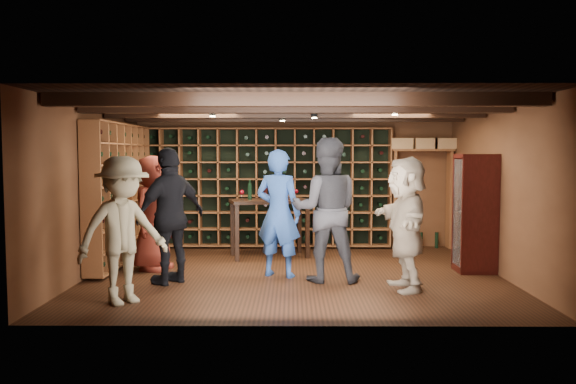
{
  "coord_description": "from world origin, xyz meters",
  "views": [
    {
      "loc": [
        -0.04,
        -8.21,
        1.8
      ],
      "look_at": [
        -0.1,
        0.2,
        1.21
      ],
      "focal_mm": 35.0,
      "sensor_mm": 36.0,
      "label": 1
    }
  ],
  "objects_px": {
    "display_cabinet": "(475,215)",
    "guest_woman_black": "(171,216)",
    "man_blue_shirt": "(279,213)",
    "guest_khaki": "(123,230)",
    "man_grey_suit": "(326,210)",
    "guest_beige": "(406,223)",
    "tasting_table": "(269,207)",
    "guest_red_floral": "(153,213)"
  },
  "relations": [
    {
      "from": "display_cabinet",
      "to": "guest_red_floral",
      "type": "xyz_separation_m",
      "value": [
        -4.89,
        0.12,
        0.02
      ]
    },
    {
      "from": "display_cabinet",
      "to": "guest_beige",
      "type": "height_order",
      "value": "guest_beige"
    },
    {
      "from": "man_grey_suit",
      "to": "guest_red_floral",
      "type": "distance_m",
      "value": 2.71
    },
    {
      "from": "man_grey_suit",
      "to": "guest_woman_black",
      "type": "xyz_separation_m",
      "value": [
        -2.14,
        -0.17,
        -0.07
      ]
    },
    {
      "from": "guest_woman_black",
      "to": "guest_khaki",
      "type": "xyz_separation_m",
      "value": [
        -0.35,
        -1.04,
        -0.06
      ]
    },
    {
      "from": "man_grey_suit",
      "to": "guest_woman_black",
      "type": "bearing_deg",
      "value": 6.71
    },
    {
      "from": "guest_beige",
      "to": "tasting_table",
      "type": "height_order",
      "value": "guest_beige"
    },
    {
      "from": "man_blue_shirt",
      "to": "guest_khaki",
      "type": "height_order",
      "value": "man_blue_shirt"
    },
    {
      "from": "guest_beige",
      "to": "tasting_table",
      "type": "distance_m",
      "value": 2.97
    },
    {
      "from": "man_blue_shirt",
      "to": "guest_woman_black",
      "type": "height_order",
      "value": "guest_woman_black"
    },
    {
      "from": "guest_woman_black",
      "to": "display_cabinet",
      "type": "bearing_deg",
      "value": 139.79
    },
    {
      "from": "display_cabinet",
      "to": "guest_woman_black",
      "type": "bearing_deg",
      "value": -169.95
    },
    {
      "from": "display_cabinet",
      "to": "man_grey_suit",
      "type": "xyz_separation_m",
      "value": [
        -2.28,
        -0.62,
        0.15
      ]
    },
    {
      "from": "guest_khaki",
      "to": "guest_beige",
      "type": "xyz_separation_m",
      "value": [
        3.51,
        0.73,
        -0.0
      ]
    },
    {
      "from": "display_cabinet",
      "to": "guest_khaki",
      "type": "height_order",
      "value": "guest_khaki"
    },
    {
      "from": "guest_red_floral",
      "to": "guest_woman_black",
      "type": "height_order",
      "value": "guest_woman_black"
    },
    {
      "from": "guest_red_floral",
      "to": "guest_woman_black",
      "type": "distance_m",
      "value": 1.02
    },
    {
      "from": "guest_red_floral",
      "to": "guest_khaki",
      "type": "xyz_separation_m",
      "value": [
        0.12,
        -1.95,
        0.0
      ]
    },
    {
      "from": "man_blue_shirt",
      "to": "guest_khaki",
      "type": "relative_size",
      "value": 1.05
    },
    {
      "from": "guest_woman_black",
      "to": "tasting_table",
      "type": "height_order",
      "value": "guest_woman_black"
    },
    {
      "from": "guest_khaki",
      "to": "guest_red_floral",
      "type": "bearing_deg",
      "value": 50.04
    },
    {
      "from": "display_cabinet",
      "to": "guest_woman_black",
      "type": "distance_m",
      "value": 4.49
    },
    {
      "from": "display_cabinet",
      "to": "guest_red_floral",
      "type": "bearing_deg",
      "value": 178.57
    },
    {
      "from": "display_cabinet",
      "to": "man_blue_shirt",
      "type": "relative_size",
      "value": 0.95
    },
    {
      "from": "display_cabinet",
      "to": "man_grey_suit",
      "type": "distance_m",
      "value": 2.37
    },
    {
      "from": "man_grey_suit",
      "to": "guest_beige",
      "type": "height_order",
      "value": "man_grey_suit"
    },
    {
      "from": "display_cabinet",
      "to": "man_grey_suit",
      "type": "height_order",
      "value": "man_grey_suit"
    },
    {
      "from": "guest_red_floral",
      "to": "guest_woman_black",
      "type": "relative_size",
      "value": 0.94
    },
    {
      "from": "man_blue_shirt",
      "to": "guest_beige",
      "type": "relative_size",
      "value": 1.06
    },
    {
      "from": "man_blue_shirt",
      "to": "man_grey_suit",
      "type": "xyz_separation_m",
      "value": [
        0.67,
        -0.28,
        0.08
      ]
    },
    {
      "from": "man_grey_suit",
      "to": "tasting_table",
      "type": "bearing_deg",
      "value": -62.08
    },
    {
      "from": "man_blue_shirt",
      "to": "guest_woman_black",
      "type": "relative_size",
      "value": 0.99
    },
    {
      "from": "guest_red_floral",
      "to": "guest_woman_black",
      "type": "xyz_separation_m",
      "value": [
        0.47,
        -0.9,
        0.06
      ]
    },
    {
      "from": "display_cabinet",
      "to": "guest_khaki",
      "type": "bearing_deg",
      "value": -159.04
    },
    {
      "from": "man_grey_suit",
      "to": "guest_red_floral",
      "type": "relative_size",
      "value": 1.14
    },
    {
      "from": "tasting_table",
      "to": "guest_red_floral",
      "type": "bearing_deg",
      "value": -162.31
    },
    {
      "from": "guest_red_floral",
      "to": "guest_beige",
      "type": "distance_m",
      "value": 3.83
    },
    {
      "from": "guest_woman_black",
      "to": "guest_red_floral",
      "type": "bearing_deg",
      "value": -112.87
    },
    {
      "from": "display_cabinet",
      "to": "guest_woman_black",
      "type": "xyz_separation_m",
      "value": [
        -4.42,
        -0.78,
        0.08
      ]
    },
    {
      "from": "display_cabinet",
      "to": "guest_red_floral",
      "type": "relative_size",
      "value": 1.0
    },
    {
      "from": "tasting_table",
      "to": "man_blue_shirt",
      "type": "bearing_deg",
      "value": -96.52
    },
    {
      "from": "guest_red_floral",
      "to": "guest_beige",
      "type": "bearing_deg",
      "value": -88.11
    }
  ]
}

